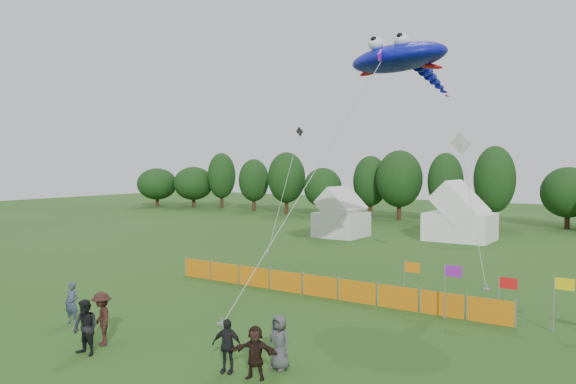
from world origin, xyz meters
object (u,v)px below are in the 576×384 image
Objects in this scene: spectator_a at (72,303)px; spectator_d at (227,346)px; spectator_c at (102,319)px; spectator_f at (255,352)px; spectator_b at (85,328)px; spectator_e at (279,342)px; tent_left at (341,217)px; stingray_kite at (402,60)px; tent_right at (460,218)px; barrier_fence at (320,286)px.

spectator_a reaches higher than spectator_d.
spectator_c reaches higher than spectator_f.
spectator_b is 1.09× the size of spectator_e.
tent_left is at bearing 79.94° from spectator_a.
spectator_f is 18.07m from stingray_kite.
spectator_c is (-0.43, 0.97, 0.01)m from spectator_b.
tent_right is 3.11× the size of spectator_e.
spectator_f is at bearing -69.37° from barrier_fence.
spectator_b is at bearing -150.29° from spectator_e.
tent_left is 0.22× the size of barrier_fence.
spectator_c reaches higher than spectator_d.
spectator_e is at bearing 20.19° from spectator_b.
spectator_b reaches higher than spectator_d.
spectator_a is 8.52m from spectator_d.
spectator_e is (9.68, 0.68, 0.02)m from spectator_a.
spectator_a is 1.00× the size of spectator_d.
barrier_fence is at bearing 102.33° from spectator_c.
spectator_d is at bearing 32.24° from spectator_c.
spectator_f is at bearing -83.99° from stingray_kite.
spectator_b is 6.15m from spectator_f.
spectator_a is 9.71m from spectator_e.
spectator_c is at bearing -104.11° from barrier_fence.
tent_left is 2.31× the size of spectator_e.
spectator_b is (7.61, -31.35, -0.83)m from tent_left.
tent_right is at bearing 77.90° from spectator_d.
stingray_kite is (12.04, -15.45, 9.98)m from tent_left.
tent_right reaches higher than spectator_c.
tent_left is 2.12× the size of spectator_b.
spectator_d is at bearing -84.44° from tent_right.
stingray_kite is (4.86, 14.93, 10.80)m from spectator_c.
tent_right reaches higher than spectator_d.
stingray_kite is (2.22, 4.41, 11.24)m from barrier_fence.
spectator_b is at bearing -76.35° from tent_left.
spectator_c is 1.18× the size of spectator_f.
spectator_a is at bearing -170.90° from spectator_c.
spectator_c is (7.18, -30.38, -0.82)m from tent_left.
spectator_b reaches higher than spectator_f.
barrier_fence is at bearing 119.81° from spectator_e.
spectator_c is at bearing -76.70° from tent_left.
spectator_e is at bearing -64.50° from tent_left.
spectator_b is at bearing -100.91° from barrier_fence.
tent_right is 0.30× the size of stingray_kite.
spectator_f is (6.37, 0.62, -0.15)m from spectator_c.
spectator_b is at bearing -46.40° from spectator_a.
tent_left is 0.22× the size of stingray_kite.
spectator_a is 4.11m from spectator_b.
stingray_kite is (-1.51, 14.31, 10.94)m from spectator_f.
spectator_b is 5.13m from spectator_d.
spectator_e is at bearing -13.80° from spectator_a.
spectator_e is (3.87, -8.85, 0.36)m from barrier_fence.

